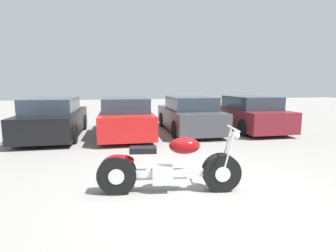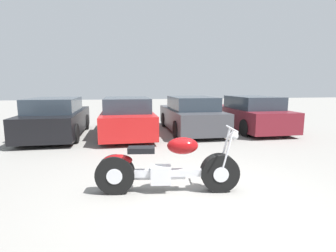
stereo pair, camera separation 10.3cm
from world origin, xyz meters
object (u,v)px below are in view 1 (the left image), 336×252
parked_car_black (54,119)px  parked_car_dark_grey (189,115)px  parked_car_maroon (248,114)px  motorcycle (168,168)px  parked_car_red (125,118)px

parked_car_black → parked_car_dark_grey: 4.92m
parked_car_maroon → motorcycle: bearing=-128.2°
motorcycle → parked_car_black: (-2.98, 5.52, 0.21)m
parked_car_black → parked_car_dark_grey: (4.91, 0.13, 0.00)m
parked_car_red → motorcycle: bearing=-84.4°
motorcycle → parked_car_maroon: size_ratio=0.57×
parked_car_black → parked_car_red: same height
motorcycle → parked_car_maroon: bearing=51.8°
parked_car_red → parked_car_dark_grey: (2.46, 0.32, 0.00)m
motorcycle → parked_car_black: parked_car_black is taller
parked_car_black → parked_car_red: 2.46m
parked_car_black → parked_car_red: size_ratio=1.00×
motorcycle → parked_car_red: 5.36m
parked_car_black → parked_car_dark_grey: bearing=1.5°
motorcycle → parked_car_black: bearing=118.4°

